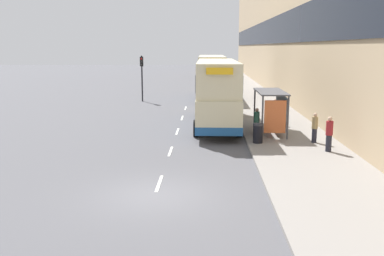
# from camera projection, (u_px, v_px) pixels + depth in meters

# --- Properties ---
(ground_plane) EXTENTS (220.00, 220.00, 0.00)m
(ground_plane) POSITION_uv_depth(u_px,v_px,m) (155.00, 195.00, 15.20)
(ground_plane) COLOR #515156
(pavement) EXTENTS (5.00, 93.00, 0.14)m
(pavement) POSITION_uv_depth(u_px,v_px,m) (245.00, 89.00, 52.76)
(pavement) COLOR gray
(pavement) RESTS_ON ground_plane
(terrace_facade) EXTENTS (3.10, 93.00, 15.40)m
(terrace_facade) POSITION_uv_depth(u_px,v_px,m) (279.00, 26.00, 51.20)
(terrace_facade) COLOR tan
(terrace_facade) RESTS_ON ground_plane
(lane_mark_0) EXTENTS (0.12, 2.00, 0.01)m
(lane_mark_0) POSITION_uv_depth(u_px,v_px,m) (159.00, 183.00, 16.48)
(lane_mark_0) COLOR silver
(lane_mark_0) RESTS_ON ground_plane
(lane_mark_1) EXTENTS (0.12, 2.00, 0.01)m
(lane_mark_1) POSITION_uv_depth(u_px,v_px,m) (170.00, 151.00, 21.54)
(lane_mark_1) COLOR silver
(lane_mark_1) RESTS_ON ground_plane
(lane_mark_2) EXTENTS (0.12, 2.00, 0.01)m
(lane_mark_2) POSITION_uv_depth(u_px,v_px,m) (177.00, 131.00, 26.60)
(lane_mark_2) COLOR silver
(lane_mark_2) RESTS_ON ground_plane
(lane_mark_3) EXTENTS (0.12, 2.00, 0.01)m
(lane_mark_3) POSITION_uv_depth(u_px,v_px,m) (182.00, 118.00, 31.66)
(lane_mark_3) COLOR silver
(lane_mark_3) RESTS_ON ground_plane
(lane_mark_4) EXTENTS (0.12, 2.00, 0.01)m
(lane_mark_4) POSITION_uv_depth(u_px,v_px,m) (186.00, 108.00, 36.73)
(lane_mark_4) COLOR silver
(lane_mark_4) RESTS_ON ground_plane
(bus_shelter) EXTENTS (1.60, 4.20, 2.48)m
(bus_shelter) POSITION_uv_depth(u_px,v_px,m) (274.00, 104.00, 25.09)
(bus_shelter) COLOR #4C4C51
(bus_shelter) RESTS_ON ground_plane
(double_decker_bus_near) EXTENTS (2.85, 11.46, 4.30)m
(double_decker_bus_near) POSITION_uv_depth(u_px,v_px,m) (217.00, 92.00, 28.12)
(double_decker_bus_near) COLOR beige
(double_decker_bus_near) RESTS_ON ground_plane
(double_decker_bus_ahead) EXTENTS (2.85, 11.39, 4.30)m
(double_decker_bus_ahead) POSITION_uv_depth(u_px,v_px,m) (212.00, 76.00, 43.00)
(double_decker_bus_ahead) COLOR beige
(double_decker_bus_ahead) RESTS_ON ground_plane
(car_0) EXTENTS (2.02, 3.86, 1.82)m
(car_0) POSITION_uv_depth(u_px,v_px,m) (210.00, 71.00, 75.91)
(car_0) COLOR black
(car_0) RESTS_ON ground_plane
(pedestrian_at_shelter) EXTENTS (0.32, 0.32, 1.60)m
(pedestrian_at_shelter) POSITION_uv_depth(u_px,v_px,m) (315.00, 127.00, 22.79)
(pedestrian_at_shelter) COLOR #23232D
(pedestrian_at_shelter) RESTS_ON ground_plane
(pedestrian_1) EXTENTS (0.32, 0.32, 1.61)m
(pedestrian_1) POSITION_uv_depth(u_px,v_px,m) (257.00, 122.00, 24.56)
(pedestrian_1) COLOR #23232D
(pedestrian_1) RESTS_ON ground_plane
(pedestrian_2) EXTENTS (0.33, 0.33, 1.68)m
(pedestrian_2) POSITION_uv_depth(u_px,v_px,m) (275.00, 111.00, 28.22)
(pedestrian_2) COLOR #23232D
(pedestrian_2) RESTS_ON ground_plane
(pedestrian_3) EXTENTS (0.34, 0.34, 1.73)m
(pedestrian_3) POSITION_uv_depth(u_px,v_px,m) (329.00, 134.00, 20.81)
(pedestrian_3) COLOR #23232D
(pedestrian_3) RESTS_ON ground_plane
(litter_bin) EXTENTS (0.55, 0.55, 1.05)m
(litter_bin) POSITION_uv_depth(u_px,v_px,m) (258.00, 133.00, 22.74)
(litter_bin) COLOR black
(litter_bin) RESTS_ON ground_plane
(traffic_light_far_kerb) EXTENTS (0.30, 0.32, 4.37)m
(traffic_light_far_kerb) POSITION_uv_depth(u_px,v_px,m) (142.00, 71.00, 40.78)
(traffic_light_far_kerb) COLOR black
(traffic_light_far_kerb) RESTS_ON ground_plane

